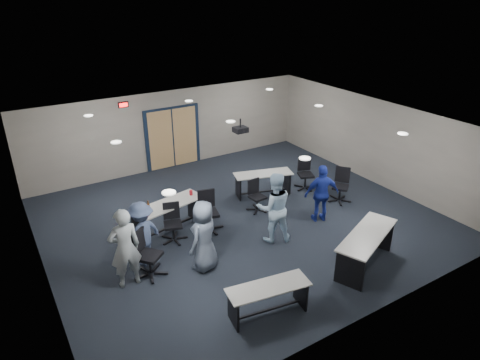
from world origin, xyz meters
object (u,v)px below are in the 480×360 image
table_back_right (263,180)px  person_back (142,234)px  chair_loose_right (341,186)px  person_navy (322,193)px  person_gray (125,248)px  table_back_left (168,212)px  table_front_right (366,244)px  chair_back_b (209,212)px  chair_loose_left (149,254)px  table_front_left (268,295)px  chair_back_d (306,174)px  chair_back_a (173,223)px  person_plaid (204,236)px  person_lightblue (274,208)px  chair_back_c (258,196)px

table_back_right → person_back: 4.61m
chair_loose_right → person_navy: 1.39m
person_gray → person_navy: bearing=-179.7°
person_gray → person_back: (0.55, 0.53, -0.13)m
table_back_left → person_navy: person_navy is taller
table_back_right → chair_loose_right: bearing=-25.9°
table_front_right → person_gray: person_gray is taller
chair_back_b → person_gray: 2.76m
table_back_left → table_back_right: size_ratio=1.11×
chair_loose_left → person_back: bearing=45.7°
table_front_left → chair_back_d: size_ratio=1.70×
table_back_right → chair_back_d: chair_back_d is taller
chair_back_b → chair_loose_left: (-2.01, -1.00, 0.01)m
chair_back_a → person_plaid: bearing=-66.7°
table_front_right → person_lightblue: person_lightblue is taller
chair_back_a → person_plaid: size_ratio=0.58×
table_back_left → person_navy: size_ratio=1.27×
table_back_left → chair_back_c: size_ratio=2.24×
person_gray → person_plaid: person_gray is taller
person_back → chair_back_d: bearing=168.8°
table_front_left → table_back_left: 3.92m
chair_back_a → chair_loose_left: size_ratio=0.90×
table_back_left → chair_loose_left: bearing=-137.5°
person_back → table_back_left: bearing=-158.1°
table_front_left → person_lightblue: 2.75m
table_back_right → chair_back_d: bearing=3.1°
table_back_left → chair_loose_right: size_ratio=2.01×
chair_loose_left → table_front_left: bearing=-97.2°
person_back → chair_back_c: bearing=168.9°
table_back_right → chair_loose_left: 4.82m
table_back_left → person_gray: size_ratio=1.12×
person_gray → table_back_left: bearing=-134.6°
chair_back_a → chair_back_d: bearing=24.5°
chair_loose_right → person_plaid: person_plaid is taller
table_front_left → chair_back_c: 4.22m
table_front_right → chair_back_c: bearing=77.7°
chair_back_a → person_lightblue: size_ratio=0.53×
table_front_left → person_back: bearing=126.2°
table_front_left → person_navy: (3.33, 2.27, 0.36)m
table_front_right → chair_back_b: 3.98m
person_plaid → chair_back_a: bearing=-112.4°
chair_loose_right → chair_loose_left: bearing=-124.0°
table_front_left → table_back_right: table_back_right is taller
person_back → person_gray: bearing=21.3°
chair_back_c → person_navy: (1.16, -1.35, 0.35)m
person_lightblue → person_back: 3.22m
table_back_left → person_navy: bearing=-35.3°
table_back_left → table_back_right: table_back_left is taller
table_front_left → chair_back_a: chair_back_a is taller
table_back_left → person_lightblue: (2.09, -1.76, 0.36)m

